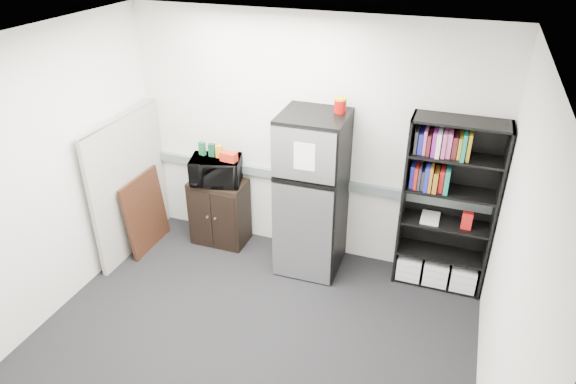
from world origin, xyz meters
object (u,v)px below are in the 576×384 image
object	(u,v)px
cabinet	(220,212)
microwave	(216,170)
bookshelf	(447,208)
cubicle_partition	(129,185)
refrigerator	(312,194)

from	to	relation	value
cabinet	microwave	distance (m)	0.55
bookshelf	cubicle_partition	world-z (taller)	bookshelf
cubicle_partition	cabinet	world-z (taller)	cubicle_partition
microwave	cubicle_partition	bearing A→B (deg)	-171.08
cubicle_partition	microwave	world-z (taller)	cubicle_partition
bookshelf	refrigerator	size ratio (longest dim) A/B	1.04
microwave	refrigerator	distance (m)	1.16
microwave	refrigerator	world-z (taller)	refrigerator
cubicle_partition	cabinet	distance (m)	1.07
cubicle_partition	cabinet	size ratio (longest dim) A/B	2.03
bookshelf	cubicle_partition	distance (m)	3.46
cubicle_partition	bookshelf	bearing A→B (deg)	8.06
cubicle_partition	refrigerator	world-z (taller)	refrigerator
bookshelf	cabinet	world-z (taller)	bookshelf
cabinet	refrigerator	size ratio (longest dim) A/B	0.45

